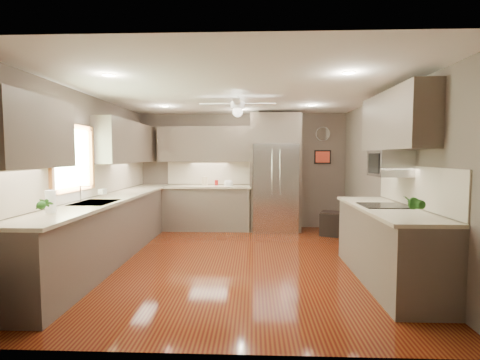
# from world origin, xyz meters

# --- Properties ---
(floor) EXTENTS (5.00, 5.00, 0.00)m
(floor) POSITION_xyz_m (0.00, 0.00, 0.00)
(floor) COLOR #451009
(floor) RESTS_ON ground
(ceiling) EXTENTS (5.00, 5.00, 0.00)m
(ceiling) POSITION_xyz_m (0.00, 0.00, 2.50)
(ceiling) COLOR white
(ceiling) RESTS_ON ground
(wall_back) EXTENTS (4.50, 0.00, 4.50)m
(wall_back) POSITION_xyz_m (0.00, 2.50, 1.25)
(wall_back) COLOR brown
(wall_back) RESTS_ON ground
(wall_front) EXTENTS (4.50, 0.00, 4.50)m
(wall_front) POSITION_xyz_m (0.00, -2.50, 1.25)
(wall_front) COLOR brown
(wall_front) RESTS_ON ground
(wall_left) EXTENTS (0.00, 5.00, 5.00)m
(wall_left) POSITION_xyz_m (-2.25, 0.00, 1.25)
(wall_left) COLOR brown
(wall_left) RESTS_ON ground
(wall_right) EXTENTS (0.00, 5.00, 5.00)m
(wall_right) POSITION_xyz_m (2.25, 0.00, 1.25)
(wall_right) COLOR brown
(wall_right) RESTS_ON ground
(canister_c) EXTENTS (0.13, 0.13, 0.20)m
(canister_c) POSITION_xyz_m (-0.79, 2.23, 1.03)
(canister_c) COLOR beige
(canister_c) RESTS_ON back_run
(canister_d) EXTENTS (0.09, 0.09, 0.11)m
(canister_d) POSITION_xyz_m (-0.55, 2.25, 1.00)
(canister_d) COLOR maroon
(canister_d) RESTS_ON back_run
(soap_bottle) EXTENTS (0.09, 0.09, 0.18)m
(soap_bottle) POSITION_xyz_m (-2.07, 0.08, 1.03)
(soap_bottle) COLOR white
(soap_bottle) RESTS_ON left_run
(potted_plant_left) EXTENTS (0.17, 0.13, 0.28)m
(potted_plant_left) POSITION_xyz_m (-1.93, -1.69, 1.08)
(potted_plant_left) COLOR #205217
(potted_plant_left) RESTS_ON left_run
(potted_plant_right) EXTENTS (0.19, 0.17, 0.29)m
(potted_plant_right) POSITION_xyz_m (1.91, -1.49, 1.09)
(potted_plant_right) COLOR #205217
(potted_plant_right) RESTS_ON right_run
(bowl) EXTENTS (0.22, 0.22, 0.05)m
(bowl) POSITION_xyz_m (-0.28, 2.18, 0.96)
(bowl) COLOR beige
(bowl) RESTS_ON back_run
(left_run) EXTENTS (0.65, 4.70, 1.45)m
(left_run) POSITION_xyz_m (-1.95, 0.15, 0.48)
(left_run) COLOR #4B4037
(left_run) RESTS_ON ground
(back_run) EXTENTS (1.85, 0.65, 1.45)m
(back_run) POSITION_xyz_m (-0.72, 2.20, 0.48)
(back_run) COLOR #4B4037
(back_run) RESTS_ON ground
(uppers) EXTENTS (4.50, 4.70, 0.95)m
(uppers) POSITION_xyz_m (-0.74, 0.71, 1.87)
(uppers) COLOR #4B4037
(uppers) RESTS_ON wall_left
(window) EXTENTS (0.05, 1.12, 0.92)m
(window) POSITION_xyz_m (-2.22, -0.50, 1.55)
(window) COLOR #BFF2B2
(window) RESTS_ON wall_left
(sink) EXTENTS (0.50, 0.70, 0.32)m
(sink) POSITION_xyz_m (-1.93, -0.50, 0.91)
(sink) COLOR silver
(sink) RESTS_ON left_run
(refrigerator) EXTENTS (1.06, 0.75, 2.45)m
(refrigerator) POSITION_xyz_m (0.70, 2.16, 1.19)
(refrigerator) COLOR silver
(refrigerator) RESTS_ON ground
(right_run) EXTENTS (0.70, 2.20, 1.45)m
(right_run) POSITION_xyz_m (1.93, -0.80, 0.48)
(right_run) COLOR #4B4037
(right_run) RESTS_ON ground
(microwave) EXTENTS (0.43, 0.55, 0.34)m
(microwave) POSITION_xyz_m (2.03, -0.55, 1.48)
(microwave) COLOR silver
(microwave) RESTS_ON wall_right
(ceiling_fan) EXTENTS (1.18, 1.18, 0.32)m
(ceiling_fan) POSITION_xyz_m (-0.00, 0.30, 2.33)
(ceiling_fan) COLOR white
(ceiling_fan) RESTS_ON ceiling
(recessed_lights) EXTENTS (2.84, 3.14, 0.01)m
(recessed_lights) POSITION_xyz_m (-0.04, 0.40, 2.49)
(recessed_lights) COLOR white
(recessed_lights) RESTS_ON ceiling
(wall_clock) EXTENTS (0.30, 0.03, 0.30)m
(wall_clock) POSITION_xyz_m (1.75, 2.48, 2.05)
(wall_clock) COLOR white
(wall_clock) RESTS_ON wall_back
(framed_print) EXTENTS (0.36, 0.03, 0.30)m
(framed_print) POSITION_xyz_m (1.75, 2.48, 1.55)
(framed_print) COLOR black
(framed_print) RESTS_ON wall_back
(stool) EXTENTS (0.51, 0.51, 0.47)m
(stool) POSITION_xyz_m (1.79, 1.71, 0.24)
(stool) COLOR black
(stool) RESTS_ON ground
(paper_towel) EXTENTS (0.11, 0.11, 0.27)m
(paper_towel) POSITION_xyz_m (-1.96, -1.48, 1.08)
(paper_towel) COLOR white
(paper_towel) RESTS_ON left_run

